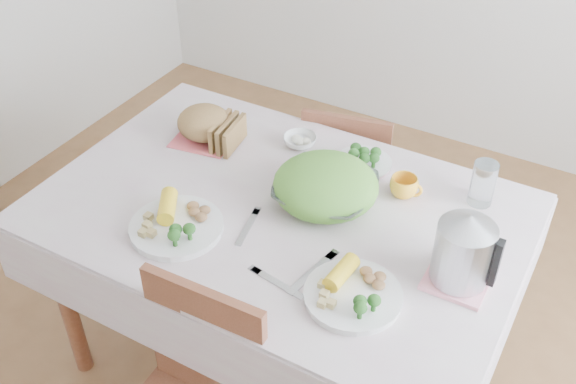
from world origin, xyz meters
The scene contains 18 objects.
floor centered at (0.00, 0.00, 0.00)m, with size 3.60×3.60×0.00m, color brown.
dining_table centered at (0.00, 0.00, 0.38)m, with size 1.40×0.90×0.75m, color brown.
tablecloth centered at (0.00, 0.00, 0.76)m, with size 1.50×1.00×0.01m, color beige.
chair_far centered at (-0.06, 0.70, 0.47)m, with size 0.36×0.36×0.80m, color brown.
salad_bowl centered at (0.11, 0.10, 0.80)m, with size 0.31×0.31×0.08m, color white.
dinner_plate_left centered at (-0.22, -0.25, 0.77)m, with size 0.29×0.29×0.02m, color white.
dinner_plate_right centered at (0.37, -0.24, 0.77)m, with size 0.27×0.27×0.02m, color white.
broccoli_plate centered at (0.13, 0.34, 0.77)m, with size 0.20×0.20×0.02m, color beige.
napkin centered at (-0.43, 0.21, 0.76)m, with size 0.21×0.21×0.00m, color #E85E64.
bread_loaf centered at (-0.43, 0.21, 0.82)m, with size 0.20×0.19×0.12m, color brown.
fruit_bowl centered at (-0.11, 0.34, 0.78)m, with size 0.12×0.12×0.04m, color white.
yellow_mug centered at (0.32, 0.25, 0.80)m, with size 0.09×0.09×0.07m, color #F5AA26.
glass_tumbler centered at (0.54, 0.34, 0.83)m, with size 0.08×0.08×0.15m, color white.
pink_tray centered at (0.59, -0.03, 0.77)m, with size 0.17×0.17×0.01m, color pink.
electric_kettle centered at (0.59, -0.03, 0.88)m, with size 0.16×0.16×0.22m, color #B2B5BA.
fork_left centered at (-0.04, -0.13, 0.76)m, with size 0.02×0.18×0.00m, color silver.
fork_right centered at (0.23, -0.20, 0.76)m, with size 0.02×0.21×0.00m, color silver.
knife centered at (0.16, -0.29, 0.76)m, with size 0.02×0.18×0.00m, color silver.
Camera 1 is at (0.83, -1.41, 2.12)m, focal length 42.00 mm.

